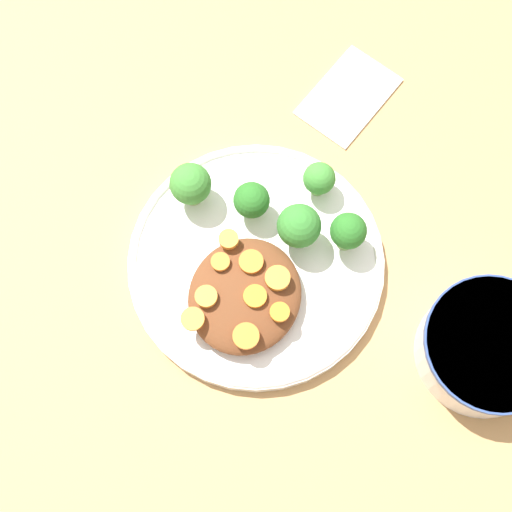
% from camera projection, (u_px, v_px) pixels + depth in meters
% --- Properties ---
extents(ground_plane, '(4.00, 4.00, 0.00)m').
position_uv_depth(ground_plane, '(256.00, 265.00, 0.74)').
color(ground_plane, tan).
extents(plate, '(0.26, 0.26, 0.02)m').
position_uv_depth(plate, '(256.00, 262.00, 0.73)').
color(plate, white).
rests_on(plate, ground_plane).
extents(dip_bowl, '(0.13, 0.13, 0.06)m').
position_uv_depth(dip_bowl, '(488.00, 345.00, 0.68)').
color(dip_bowl, silver).
rests_on(dip_bowl, ground_plane).
extents(stew_mound, '(0.12, 0.11, 0.03)m').
position_uv_depth(stew_mound, '(245.00, 296.00, 0.70)').
color(stew_mound, brown).
rests_on(stew_mound, plate).
extents(broccoli_floret_0, '(0.04, 0.04, 0.05)m').
position_uv_depth(broccoli_floret_0, '(348.00, 232.00, 0.70)').
color(broccoli_floret_0, '#759E51').
rests_on(broccoli_floret_0, plate).
extents(broccoli_floret_1, '(0.04, 0.04, 0.05)m').
position_uv_depth(broccoli_floret_1, '(252.00, 201.00, 0.71)').
color(broccoli_floret_1, '#7FA85B').
rests_on(broccoli_floret_1, plate).
extents(broccoli_floret_2, '(0.03, 0.03, 0.04)m').
position_uv_depth(broccoli_floret_2, '(319.00, 179.00, 0.72)').
color(broccoli_floret_2, '#759E51').
rests_on(broccoli_floret_2, plate).
extents(broccoli_floret_3, '(0.04, 0.04, 0.06)m').
position_uv_depth(broccoli_floret_3, '(191.00, 185.00, 0.72)').
color(broccoli_floret_3, '#7FA85B').
rests_on(broccoli_floret_3, plate).
extents(broccoli_floret_4, '(0.04, 0.04, 0.06)m').
position_uv_depth(broccoli_floret_4, '(299.00, 226.00, 0.70)').
color(broccoli_floret_4, '#759E51').
rests_on(broccoli_floret_4, plate).
extents(carrot_slice_0, '(0.02, 0.02, 0.01)m').
position_uv_depth(carrot_slice_0, '(278.00, 278.00, 0.68)').
color(carrot_slice_0, orange).
rests_on(carrot_slice_0, stew_mound).
extents(carrot_slice_1, '(0.02, 0.02, 0.00)m').
position_uv_depth(carrot_slice_1, '(255.00, 296.00, 0.68)').
color(carrot_slice_1, orange).
rests_on(carrot_slice_1, stew_mound).
extents(carrot_slice_2, '(0.02, 0.02, 0.01)m').
position_uv_depth(carrot_slice_2, '(228.00, 240.00, 0.70)').
color(carrot_slice_2, orange).
rests_on(carrot_slice_2, stew_mound).
extents(carrot_slice_3, '(0.03, 0.03, 0.00)m').
position_uv_depth(carrot_slice_3, '(246.00, 336.00, 0.67)').
color(carrot_slice_3, orange).
rests_on(carrot_slice_3, stew_mound).
extents(carrot_slice_4, '(0.02, 0.02, 0.00)m').
position_uv_depth(carrot_slice_4, '(254.00, 263.00, 0.69)').
color(carrot_slice_4, orange).
rests_on(carrot_slice_4, stew_mound).
extents(carrot_slice_5, '(0.02, 0.02, 0.01)m').
position_uv_depth(carrot_slice_5, '(206.00, 296.00, 0.68)').
color(carrot_slice_5, orange).
rests_on(carrot_slice_5, stew_mound).
extents(carrot_slice_6, '(0.02, 0.02, 0.00)m').
position_uv_depth(carrot_slice_6, '(280.00, 312.00, 0.67)').
color(carrot_slice_6, orange).
rests_on(carrot_slice_6, stew_mound).
extents(carrot_slice_7, '(0.02, 0.02, 0.00)m').
position_uv_depth(carrot_slice_7, '(193.00, 319.00, 0.67)').
color(carrot_slice_7, orange).
rests_on(carrot_slice_7, stew_mound).
extents(carrot_slice_8, '(0.02, 0.02, 0.00)m').
position_uv_depth(carrot_slice_8, '(220.00, 262.00, 0.69)').
color(carrot_slice_8, orange).
rests_on(carrot_slice_8, stew_mound).
extents(napkin, '(0.13, 0.10, 0.01)m').
position_uv_depth(napkin, '(349.00, 96.00, 0.80)').
color(napkin, white).
rests_on(napkin, ground_plane).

